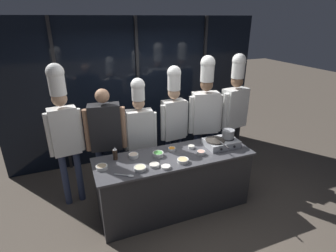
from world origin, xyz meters
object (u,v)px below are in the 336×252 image
Objects in this scene: prep_bowl_noodles at (140,168)px; chef_sous at (140,128)px; prep_bowl_scallions at (158,154)px; frying_pan at (215,139)px; prep_bowl_rice at (166,167)px; prep_bowl_garlic at (191,147)px; person_guest at (106,135)px; prep_bowl_chicken at (133,155)px; prep_bowl_ginger at (183,160)px; portable_stove at (221,143)px; prep_bowl_carrots at (172,149)px; prep_bowl_onion at (154,165)px; chef_line at (174,116)px; chef_apprentice at (235,106)px; squeeze_bottle_soy at (115,154)px; serving_spoon_slotted at (128,176)px; prep_bowl_shrimp at (201,153)px; chef_head at (64,124)px; stock_pot at (228,134)px; prep_bowl_mushrooms at (102,167)px; chef_pastry at (205,110)px.

chef_sous reaches higher than prep_bowl_noodles.
frying_pan is at bearing -3.47° from prep_bowl_scallions.
frying_pan reaches higher than prep_bowl_rice.
chef_sous reaches higher than prep_bowl_garlic.
prep_bowl_rice is 1.10m from person_guest.
prep_bowl_ginger is at bearing -32.75° from prep_bowl_chicken.
portable_stove is at bearing -12.25° from prep_bowl_garlic.
person_guest is at bearing 149.68° from prep_bowl_carrots.
prep_bowl_onion is at bearing -59.99° from prep_bowl_chicken.
prep_bowl_scallions reaches higher than prep_bowl_onion.
chef_sous is at bearing 64.12° from prep_bowl_chicken.
prep_bowl_chicken is at bearing 128.87° from person_guest.
prep_bowl_chicken is at bearing 177.09° from prep_bowl_garlic.
chef_line is (0.59, 0.06, 0.10)m from chef_sous.
prep_bowl_onion is 0.06× the size of chef_apprentice.
squeeze_bottle_soy is 0.92m from prep_bowl_ginger.
prep_bowl_garlic is 0.43× the size of serving_spoon_slotted.
prep_bowl_shrimp is 0.06× the size of chef_head.
stock_pot is 1.13× the size of squeeze_bottle_soy.
prep_bowl_carrots is 0.30m from prep_bowl_garlic.
chef_sous is (-1.19, 0.63, 0.03)m from stock_pot.
prep_bowl_noodles is 0.19m from serving_spoon_slotted.
prep_bowl_ginger is at bearing 3.99° from serving_spoon_slotted.
frying_pan is 0.88m from prep_bowl_scallions.
prep_bowl_mushrooms is at bearing 5.10° from chef_apprentice.
prep_bowl_noodles is 0.07× the size of chef_apprentice.
chef_head is at bearing 124.25° from serving_spoon_slotted.
prep_bowl_scallions is 0.85m from person_guest.
prep_bowl_onion is 0.96m from person_guest.
chef_sous is (-0.67, 0.75, 0.18)m from prep_bowl_shrimp.
prep_bowl_ginger reaches higher than serving_spoon_slotted.
prep_bowl_chicken is 2.06m from chef_apprentice.
prep_bowl_scallions is 1.37m from chef_head.
serving_spoon_slotted is at bearing -165.71° from prep_bowl_onion.
prep_bowl_rice is 0.93m from chef_sous.
person_guest reaches higher than prep_bowl_rice.
serving_spoon_slotted is at bearing 41.46° from chef_pastry.
chef_line is at bearing 4.71° from chef_pastry.
prep_bowl_rice is 0.07× the size of chef_sous.
portable_stove is 1.25m from chef_sous.
prep_bowl_scallions is 1.58× the size of prep_bowl_garlic.
frying_pan is 0.66m from prep_bowl_carrots.
chef_head is 0.60m from person_guest.
chef_pastry reaches higher than prep_bowl_scallions.
prep_bowl_scallions is at bearing 36.84° from prep_bowl_noodles.
prep_bowl_carrots is 0.05× the size of chef_apprentice.
prep_bowl_garlic is at bearing 154.50° from chef_head.
prep_bowl_shrimp is 0.07× the size of person_guest.
prep_bowl_shrimp reaches higher than prep_bowl_onion.
prep_bowl_chicken is (0.24, -0.04, -0.06)m from squeeze_bottle_soy.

